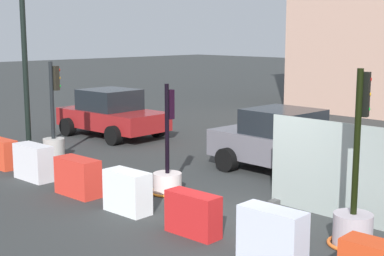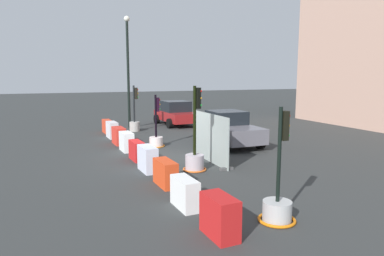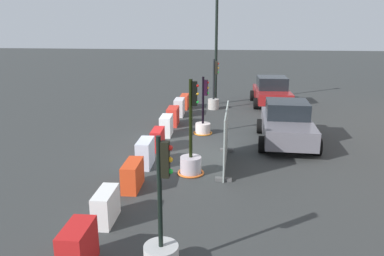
{
  "view_description": "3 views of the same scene",
  "coord_description": "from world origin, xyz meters",
  "px_view_note": "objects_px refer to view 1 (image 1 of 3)",
  "views": [
    {
      "loc": [
        6.82,
        -7.9,
        3.56
      ],
      "look_at": [
        -1.4,
        0.28,
        1.6
      ],
      "focal_mm": 52.86,
      "sensor_mm": 36.0,
      "label": 1
    },
    {
      "loc": [
        13.38,
        -4.22,
        3.33
      ],
      "look_at": [
        1.51,
        0.67,
        1.41
      ],
      "focal_mm": 32.5,
      "sensor_mm": 36.0,
      "label": 2
    },
    {
      "loc": [
        13.19,
        1.87,
        4.52
      ],
      "look_at": [
        2.82,
        0.56,
        1.65
      ],
      "focal_mm": 34.98,
      "sensor_mm": 36.0,
      "label": 3
    }
  ],
  "objects_px": {
    "car_grey_saloon": "(289,143)",
    "construction_barrier_5": "(272,236)",
    "traffic_light_0": "(54,138)",
    "traffic_light_2": "(354,218)",
    "street_lamp_post": "(23,15)",
    "traffic_light_1": "(168,176)",
    "construction_barrier_0": "(0,153)",
    "construction_barrier_3": "(127,192)",
    "construction_barrier_2": "(78,177)",
    "car_red_compact": "(112,114)",
    "construction_barrier_1": "(33,162)",
    "construction_barrier_4": "(193,214)"
  },
  "relations": [
    {
      "from": "car_grey_saloon",
      "to": "construction_barrier_5",
      "type": "bearing_deg",
      "value": -56.87
    },
    {
      "from": "traffic_light_0",
      "to": "traffic_light_2",
      "type": "distance_m",
      "value": 9.54
    },
    {
      "from": "construction_barrier_5",
      "to": "street_lamp_post",
      "type": "bearing_deg",
      "value": 171.13
    },
    {
      "from": "traffic_light_1",
      "to": "street_lamp_post",
      "type": "distance_m",
      "value": 7.4
    },
    {
      "from": "construction_barrier_0",
      "to": "construction_barrier_3",
      "type": "relative_size",
      "value": 1.15
    },
    {
      "from": "traffic_light_0",
      "to": "construction_barrier_5",
      "type": "xyz_separation_m",
      "value": [
        9.04,
        -1.64,
        -0.15
      ]
    },
    {
      "from": "construction_barrier_2",
      "to": "construction_barrier_3",
      "type": "height_order",
      "value": "construction_barrier_3"
    },
    {
      "from": "construction_barrier_0",
      "to": "construction_barrier_5",
      "type": "bearing_deg",
      "value": 0.02
    },
    {
      "from": "traffic_light_1",
      "to": "car_red_compact",
      "type": "xyz_separation_m",
      "value": [
        -6.6,
        3.4,
        0.4
      ]
    },
    {
      "from": "construction_barrier_1",
      "to": "construction_barrier_2",
      "type": "bearing_deg",
      "value": 0.17
    },
    {
      "from": "construction_barrier_2",
      "to": "street_lamp_post",
      "type": "relative_size",
      "value": 0.16
    },
    {
      "from": "traffic_light_1",
      "to": "car_grey_saloon",
      "type": "height_order",
      "value": "traffic_light_1"
    },
    {
      "from": "traffic_light_1",
      "to": "car_red_compact",
      "type": "distance_m",
      "value": 7.43
    },
    {
      "from": "car_grey_saloon",
      "to": "street_lamp_post",
      "type": "distance_m",
      "value": 8.64
    },
    {
      "from": "construction_barrier_4",
      "to": "car_grey_saloon",
      "type": "distance_m",
      "value": 5.12
    },
    {
      "from": "construction_barrier_1",
      "to": "construction_barrier_5",
      "type": "relative_size",
      "value": 1.04
    },
    {
      "from": "street_lamp_post",
      "to": "construction_barrier_4",
      "type": "bearing_deg",
      "value": -10.44
    },
    {
      "from": "traffic_light_1",
      "to": "construction_barrier_1",
      "type": "xyz_separation_m",
      "value": [
        -3.18,
        -1.54,
        0.04
      ]
    },
    {
      "from": "traffic_light_0",
      "to": "construction_barrier_3",
      "type": "distance_m",
      "value": 5.67
    },
    {
      "from": "construction_barrier_2",
      "to": "traffic_light_1",
      "type": "bearing_deg",
      "value": 50.68
    },
    {
      "from": "traffic_light_2",
      "to": "construction_barrier_3",
      "type": "relative_size",
      "value": 2.95
    },
    {
      "from": "traffic_light_2",
      "to": "construction_barrier_1",
      "type": "bearing_deg",
      "value": -168.27
    },
    {
      "from": "traffic_light_0",
      "to": "traffic_light_2",
      "type": "height_order",
      "value": "traffic_light_2"
    },
    {
      "from": "street_lamp_post",
      "to": "traffic_light_2",
      "type": "bearing_deg",
      "value": -0.25
    },
    {
      "from": "construction_barrier_1",
      "to": "car_red_compact",
      "type": "height_order",
      "value": "car_red_compact"
    },
    {
      "from": "construction_barrier_0",
      "to": "construction_barrier_3",
      "type": "height_order",
      "value": "construction_barrier_3"
    },
    {
      "from": "traffic_light_0",
      "to": "car_grey_saloon",
      "type": "height_order",
      "value": "traffic_light_0"
    },
    {
      "from": "construction_barrier_2",
      "to": "car_grey_saloon",
      "type": "bearing_deg",
      "value": 66.73
    },
    {
      "from": "construction_barrier_4",
      "to": "traffic_light_0",
      "type": "bearing_deg",
      "value": 167.51
    },
    {
      "from": "construction_barrier_1",
      "to": "construction_barrier_5",
      "type": "distance_m",
      "value": 7.25
    },
    {
      "from": "construction_barrier_4",
      "to": "street_lamp_post",
      "type": "relative_size",
      "value": 0.15
    },
    {
      "from": "construction_barrier_2",
      "to": "construction_barrier_0",
      "type": "bearing_deg",
      "value": 179.83
    },
    {
      "from": "street_lamp_post",
      "to": "construction_barrier_5",
      "type": "bearing_deg",
      "value": -8.87
    },
    {
      "from": "construction_barrier_1",
      "to": "traffic_light_0",
      "type": "bearing_deg",
      "value": 137.11
    },
    {
      "from": "car_red_compact",
      "to": "construction_barrier_5",
      "type": "bearing_deg",
      "value": -24.75
    },
    {
      "from": "traffic_light_0",
      "to": "construction_barrier_1",
      "type": "height_order",
      "value": "traffic_light_0"
    },
    {
      "from": "traffic_light_2",
      "to": "construction_barrier_2",
      "type": "relative_size",
      "value": 2.62
    },
    {
      "from": "construction_barrier_1",
      "to": "construction_barrier_5",
      "type": "height_order",
      "value": "construction_barrier_5"
    },
    {
      "from": "construction_barrier_0",
      "to": "construction_barrier_1",
      "type": "distance_m",
      "value": 1.78
    },
    {
      "from": "car_red_compact",
      "to": "traffic_light_0",
      "type": "bearing_deg",
      "value": -63.49
    },
    {
      "from": "construction_barrier_3",
      "to": "car_red_compact",
      "type": "distance_m",
      "value": 8.62
    },
    {
      "from": "construction_barrier_0",
      "to": "construction_barrier_1",
      "type": "bearing_deg",
      "value": -0.53
    },
    {
      "from": "construction_barrier_1",
      "to": "car_grey_saloon",
      "type": "distance_m",
      "value": 6.39
    },
    {
      "from": "traffic_light_1",
      "to": "traffic_light_2",
      "type": "relative_size",
      "value": 0.82
    },
    {
      "from": "traffic_light_0",
      "to": "construction_barrier_0",
      "type": "xyz_separation_m",
      "value": [
        0.0,
        -1.64,
        -0.21
      ]
    },
    {
      "from": "car_red_compact",
      "to": "car_grey_saloon",
      "type": "height_order",
      "value": "car_grey_saloon"
    },
    {
      "from": "traffic_light_2",
      "to": "construction_barrier_5",
      "type": "xyz_separation_m",
      "value": [
        -0.5,
        -1.59,
        -0.05
      ]
    },
    {
      "from": "traffic_light_2",
      "to": "car_red_compact",
      "type": "bearing_deg",
      "value": 163.4
    },
    {
      "from": "construction_barrier_2",
      "to": "construction_barrier_4",
      "type": "relative_size",
      "value": 1.07
    },
    {
      "from": "construction_barrier_1",
      "to": "car_grey_saloon",
      "type": "relative_size",
      "value": 0.27
    }
  ]
}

